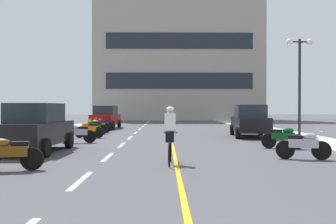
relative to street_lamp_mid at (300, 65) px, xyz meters
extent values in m
plane|color=#47474C|center=(-7.17, 3.52, -3.95)|extent=(140.00, 140.00, 0.00)
cube|color=#B7B2A8|center=(-14.37, 6.52, -3.89)|extent=(2.40, 72.00, 0.12)
cube|color=#B7B2A8|center=(0.03, 6.52, -3.89)|extent=(2.40, 72.00, 0.12)
cube|color=silver|center=(-9.17, -11.48, -3.95)|extent=(0.14, 2.20, 0.01)
cube|color=silver|center=(-9.17, -7.48, -3.95)|extent=(0.14, 2.20, 0.01)
cube|color=silver|center=(-9.17, -3.48, -3.95)|extent=(0.14, 2.20, 0.01)
cube|color=silver|center=(-9.17, 0.52, -3.95)|extent=(0.14, 2.20, 0.01)
cube|color=silver|center=(-9.17, 4.52, -3.95)|extent=(0.14, 2.20, 0.01)
cube|color=silver|center=(-9.17, 8.52, -3.95)|extent=(0.14, 2.20, 0.01)
cube|color=silver|center=(-9.17, 12.52, -3.95)|extent=(0.14, 2.20, 0.01)
cube|color=silver|center=(-9.17, 16.52, -3.95)|extent=(0.14, 2.20, 0.01)
cube|color=silver|center=(-9.17, 20.52, -3.95)|extent=(0.14, 2.20, 0.01)
cube|color=silver|center=(-9.17, 24.52, -3.95)|extent=(0.14, 2.20, 0.01)
cube|color=silver|center=(-9.17, 28.52, -3.95)|extent=(0.14, 2.20, 0.01)
cube|color=gold|center=(-6.92, 6.52, -3.95)|extent=(0.12, 66.00, 0.01)
cube|color=#9E998E|center=(-5.38, 30.61, 4.56)|extent=(22.32, 6.18, 17.02)
cube|color=#1E232D|center=(-5.38, 27.47, 1.15)|extent=(18.75, 0.10, 2.04)
cube|color=#1E232D|center=(-5.38, 27.47, 6.26)|extent=(18.75, 0.10, 2.04)
cylinder|color=black|center=(0.00, 0.00, -1.22)|extent=(0.14, 0.14, 5.23)
cylinder|color=black|center=(0.00, 0.00, 1.24)|extent=(1.10, 0.08, 0.08)
sphere|color=white|center=(-0.55, 0.00, 1.24)|extent=(0.36, 0.36, 0.36)
sphere|color=white|center=(0.55, 0.00, 1.24)|extent=(0.36, 0.36, 0.36)
cylinder|color=black|center=(-12.87, -4.70, -3.63)|extent=(0.24, 0.65, 0.64)
cylinder|color=black|center=(-11.17, -4.75, -3.63)|extent=(0.24, 0.65, 0.64)
cylinder|color=black|center=(-11.25, -7.55, -3.63)|extent=(0.24, 0.65, 0.64)
cube|color=black|center=(-12.06, -6.13, -3.23)|extent=(1.81, 4.24, 0.80)
cube|color=#1E2833|center=(-12.06, -6.13, -2.48)|extent=(1.62, 2.24, 0.70)
cylinder|color=black|center=(-3.17, 2.53, -3.63)|extent=(0.27, 0.65, 0.64)
cylinder|color=black|center=(-1.48, 2.40, -3.63)|extent=(0.27, 0.65, 0.64)
cylinder|color=black|center=(-3.38, -0.26, -3.63)|extent=(0.27, 0.65, 0.64)
cylinder|color=black|center=(-1.69, -0.39, -3.63)|extent=(0.27, 0.65, 0.64)
cube|color=black|center=(-2.43, 1.07, -3.23)|extent=(2.01, 4.32, 0.80)
cube|color=#1E2833|center=(-2.43, 1.07, -2.48)|extent=(1.72, 2.31, 0.70)
cylinder|color=black|center=(-12.76, 11.12, -3.63)|extent=(0.25, 0.65, 0.64)
cylinder|color=black|center=(-11.06, 11.04, -3.63)|extent=(0.25, 0.65, 0.64)
cylinder|color=black|center=(-12.89, 8.33, -3.63)|extent=(0.25, 0.65, 0.64)
cylinder|color=black|center=(-11.20, 8.25, -3.63)|extent=(0.25, 0.65, 0.64)
cube|color=maroon|center=(-11.98, 9.68, -3.23)|extent=(1.90, 4.28, 0.80)
cube|color=#1E2833|center=(-11.98, 9.68, -2.48)|extent=(1.66, 2.27, 0.70)
cylinder|color=black|center=(-10.77, -10.11, -3.65)|extent=(0.61, 0.20, 0.60)
cube|color=brown|center=(-11.31, -10.21, -3.43)|extent=(0.94, 0.43, 0.28)
ellipsoid|color=brown|center=(-11.50, -10.25, -3.21)|extent=(0.48, 0.31, 0.22)
cube|color=black|center=(-11.06, -10.17, -3.23)|extent=(0.48, 0.31, 0.10)
cylinder|color=black|center=(-2.30, -8.24, -3.65)|extent=(0.61, 0.24, 0.60)
cylinder|color=black|center=(-3.37, -7.98, -3.65)|extent=(0.61, 0.24, 0.60)
cube|color=#B2B2B7|center=(-2.84, -8.11, -3.43)|extent=(0.94, 0.49, 0.28)
ellipsoid|color=#B2B2B7|center=(-2.64, -8.16, -3.21)|extent=(0.48, 0.34, 0.22)
cube|color=black|center=(-3.08, -8.05, -3.23)|extent=(0.48, 0.34, 0.10)
cylinder|color=silver|center=(-2.30, -8.24, -3.05)|extent=(0.17, 0.59, 0.03)
cylinder|color=black|center=(-1.97, -5.19, -3.65)|extent=(0.60, 0.27, 0.60)
cylinder|color=black|center=(-3.03, -4.88, -3.65)|extent=(0.60, 0.27, 0.60)
cube|color=#0C4C19|center=(-2.50, -5.03, -3.43)|extent=(0.94, 0.52, 0.28)
ellipsoid|color=#0C4C19|center=(-2.31, -5.09, -3.21)|extent=(0.49, 0.36, 0.22)
cube|color=black|center=(-2.74, -4.96, -3.23)|extent=(0.49, 0.36, 0.10)
cylinder|color=silver|center=(-1.97, -5.19, -3.05)|extent=(0.20, 0.58, 0.03)
cylinder|color=black|center=(-11.87, -2.60, -3.65)|extent=(0.61, 0.15, 0.60)
cylinder|color=black|center=(-10.78, -2.51, -3.65)|extent=(0.61, 0.15, 0.60)
cube|color=#B2B2B7|center=(-11.33, -2.55, -3.43)|extent=(0.92, 0.35, 0.28)
ellipsoid|color=#B2B2B7|center=(-11.53, -2.57, -3.21)|extent=(0.46, 0.28, 0.22)
cube|color=black|center=(-11.08, -2.53, -3.23)|extent=(0.46, 0.28, 0.10)
cylinder|color=silver|center=(-11.87, -2.60, -3.05)|extent=(0.08, 0.60, 0.03)
cylinder|color=black|center=(-11.95, 0.53, -3.65)|extent=(0.61, 0.22, 0.60)
cylinder|color=black|center=(-10.88, 0.30, -3.65)|extent=(0.61, 0.22, 0.60)
cube|color=orange|center=(-11.41, 0.41, -3.43)|extent=(0.94, 0.46, 0.28)
ellipsoid|color=orange|center=(-11.61, 0.45, -3.21)|extent=(0.48, 0.33, 0.22)
cube|color=black|center=(-11.17, 0.36, -3.23)|extent=(0.48, 0.33, 0.10)
cylinder|color=silver|center=(-11.95, 0.53, -3.05)|extent=(0.16, 0.59, 0.03)
cylinder|color=black|center=(-12.21, 3.13, -3.65)|extent=(0.60, 0.10, 0.60)
cylinder|color=black|center=(-11.11, 3.14, -3.65)|extent=(0.60, 0.10, 0.60)
cube|color=#0C4C19|center=(-11.66, 3.13, -3.43)|extent=(0.90, 0.28, 0.28)
ellipsoid|color=#0C4C19|center=(-11.86, 3.13, -3.21)|extent=(0.44, 0.24, 0.22)
cube|color=black|center=(-11.41, 3.13, -3.23)|extent=(0.44, 0.24, 0.10)
cylinder|color=silver|center=(-12.21, 3.13, -3.05)|extent=(0.03, 0.60, 0.03)
cylinder|color=black|center=(-12.21, 4.72, -3.65)|extent=(0.61, 0.17, 0.60)
cylinder|color=black|center=(-11.12, 4.60, -3.65)|extent=(0.61, 0.17, 0.60)
cube|color=orange|center=(-11.67, 4.66, -3.43)|extent=(0.93, 0.38, 0.28)
ellipsoid|color=orange|center=(-11.87, 4.69, -3.21)|extent=(0.46, 0.29, 0.22)
cube|color=black|center=(-11.42, 4.64, -3.23)|extent=(0.46, 0.29, 0.10)
cylinder|color=silver|center=(-12.21, 4.72, -3.05)|extent=(0.10, 0.60, 0.03)
cylinder|color=black|center=(-12.25, 6.84, -3.65)|extent=(0.61, 0.19, 0.60)
cylinder|color=black|center=(-11.16, 6.68, -3.65)|extent=(0.61, 0.19, 0.60)
cube|color=#590C59|center=(-11.71, 6.76, -3.43)|extent=(0.93, 0.41, 0.28)
ellipsoid|color=#590C59|center=(-11.90, 6.79, -3.21)|extent=(0.47, 0.30, 0.22)
cube|color=black|center=(-11.46, 6.73, -3.23)|extent=(0.47, 0.30, 0.10)
cylinder|color=silver|center=(-12.25, 6.84, -3.05)|extent=(0.12, 0.60, 0.03)
torus|color=black|center=(-7.08, -8.43, -3.61)|extent=(0.08, 0.72, 0.72)
torus|color=black|center=(-7.14, -9.47, -3.61)|extent=(0.08, 0.72, 0.72)
cylinder|color=black|center=(-7.11, -8.97, -3.31)|extent=(0.09, 0.95, 0.04)
cube|color=black|center=(-7.12, -9.12, -3.09)|extent=(0.11, 0.21, 0.06)
cylinder|color=black|center=(-7.09, -8.52, -3.06)|extent=(0.42, 0.05, 0.03)
cube|color=black|center=(-7.11, -9.07, -3.16)|extent=(0.26, 0.37, 0.28)
cube|color=white|center=(-7.11, -8.92, -2.76)|extent=(0.34, 0.47, 0.61)
sphere|color=tan|center=(-7.10, -8.79, -2.41)|extent=(0.20, 0.20, 0.20)
ellipsoid|color=white|center=(-7.10, -8.79, -2.34)|extent=(0.24, 0.26, 0.16)
camera|label=1|loc=(-7.26, -19.92, -2.30)|focal=39.72mm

